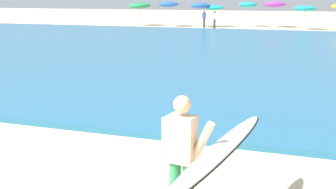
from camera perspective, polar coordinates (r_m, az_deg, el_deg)
sea at (r=21.92m, az=11.25°, el=5.80°), size 120.00×28.00×0.14m
surfer_with_board at (r=5.07m, az=4.49°, el=-8.14°), size 1.19×2.93×1.73m
beach_umbrella_0 at (r=41.63m, az=-3.94°, el=12.14°), size 2.18×2.21×2.32m
beach_umbrella_1 at (r=40.32m, az=0.03°, el=12.33°), size 1.98×1.99×2.38m
beach_umbrella_2 at (r=40.19m, az=4.48°, el=12.10°), size 1.94×1.95×2.26m
beach_umbrella_3 at (r=40.42m, az=6.38°, el=11.81°), size 1.86×1.86×2.01m
beach_umbrella_4 at (r=40.88m, az=10.94°, el=12.04°), size 1.72×1.73×2.34m
beach_umbrella_5 at (r=40.33m, az=14.51°, el=11.93°), size 2.04×2.05×2.39m
beach_umbrella_6 at (r=38.36m, az=18.37°, el=11.18°), size 1.89×1.91×2.10m
beachgoer_near_row_left at (r=37.85m, az=6.43°, el=10.28°), size 0.32×0.20×1.58m
beachgoer_near_row_mid at (r=39.01m, az=5.00°, el=10.40°), size 0.32×0.20×1.58m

